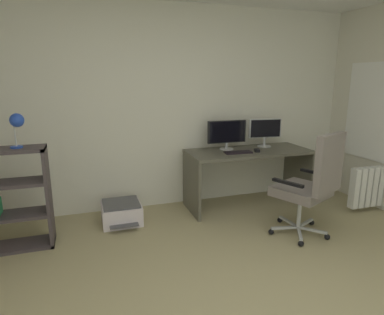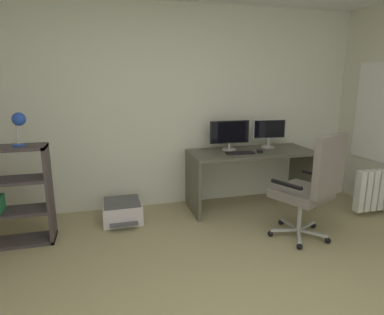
{
  "view_description": "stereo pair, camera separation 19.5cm",
  "coord_description": "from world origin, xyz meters",
  "px_view_note": "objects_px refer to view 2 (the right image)",
  "views": [
    {
      "loc": [
        -0.94,
        -1.57,
        1.64
      ],
      "look_at": [
        0.18,
        1.82,
        0.78
      ],
      "focal_mm": 30.89,
      "sensor_mm": 36.0,
      "label": 1
    },
    {
      "loc": [
        -0.75,
        -1.62,
        1.64
      ],
      "look_at": [
        0.18,
        1.82,
        0.78
      ],
      "focal_mm": 30.89,
      "sensor_mm": 36.0,
      "label": 2
    }
  ],
  "objects_px": {
    "desk": "(251,165)",
    "keyboard": "(240,153)",
    "desk_lamp": "(19,122)",
    "monitor_secondary": "(269,131)",
    "radiator": "(382,189)",
    "monitor_main": "(230,133)",
    "printer": "(122,211)",
    "computer_mouse": "(260,151)",
    "office_chair": "(312,185)"
  },
  "relations": [
    {
      "from": "office_chair",
      "to": "printer",
      "type": "xyz_separation_m",
      "value": [
        -1.83,
        0.98,
        -0.48
      ]
    },
    {
      "from": "radiator",
      "to": "monitor_main",
      "type": "bearing_deg",
      "value": 155.46
    },
    {
      "from": "monitor_main",
      "to": "radiator",
      "type": "bearing_deg",
      "value": -24.54
    },
    {
      "from": "office_chair",
      "to": "desk_lamp",
      "type": "xyz_separation_m",
      "value": [
        -2.76,
        0.71,
        0.64
      ]
    },
    {
      "from": "monitor_main",
      "to": "computer_mouse",
      "type": "relative_size",
      "value": 5.16
    },
    {
      "from": "desk_lamp",
      "to": "printer",
      "type": "relative_size",
      "value": 0.62
    },
    {
      "from": "monitor_secondary",
      "to": "monitor_main",
      "type": "bearing_deg",
      "value": -179.99
    },
    {
      "from": "desk",
      "to": "keyboard",
      "type": "relative_size",
      "value": 4.64
    },
    {
      "from": "desk",
      "to": "radiator",
      "type": "height_order",
      "value": "desk"
    },
    {
      "from": "keyboard",
      "to": "printer",
      "type": "xyz_separation_m",
      "value": [
        -1.44,
        0.08,
        -0.63
      ]
    },
    {
      "from": "computer_mouse",
      "to": "printer",
      "type": "relative_size",
      "value": 0.19
    },
    {
      "from": "keyboard",
      "to": "computer_mouse",
      "type": "xyz_separation_m",
      "value": [
        0.26,
        -0.0,
        0.01
      ]
    },
    {
      "from": "computer_mouse",
      "to": "office_chair",
      "type": "height_order",
      "value": "office_chair"
    },
    {
      "from": "office_chair",
      "to": "radiator",
      "type": "height_order",
      "value": "office_chair"
    },
    {
      "from": "monitor_secondary",
      "to": "printer",
      "type": "height_order",
      "value": "monitor_secondary"
    },
    {
      "from": "radiator",
      "to": "monitor_secondary",
      "type": "bearing_deg",
      "value": 146.0
    },
    {
      "from": "computer_mouse",
      "to": "office_chair",
      "type": "xyz_separation_m",
      "value": [
        0.14,
        -0.9,
        -0.16
      ]
    },
    {
      "from": "monitor_main",
      "to": "monitor_secondary",
      "type": "distance_m",
      "value": 0.55
    },
    {
      "from": "keyboard",
      "to": "desk_lamp",
      "type": "height_order",
      "value": "desk_lamp"
    },
    {
      "from": "radiator",
      "to": "computer_mouse",
      "type": "bearing_deg",
      "value": 159.48
    },
    {
      "from": "monitor_main",
      "to": "printer",
      "type": "distance_m",
      "value": 1.63
    },
    {
      "from": "monitor_main",
      "to": "radiator",
      "type": "xyz_separation_m",
      "value": [
        1.72,
        -0.78,
        -0.64
      ]
    },
    {
      "from": "monitor_secondary",
      "to": "printer",
      "type": "relative_size",
      "value": 0.87
    },
    {
      "from": "monitor_main",
      "to": "office_chair",
      "type": "relative_size",
      "value": 0.46
    },
    {
      "from": "monitor_secondary",
      "to": "printer",
      "type": "distance_m",
      "value": 2.13
    },
    {
      "from": "printer",
      "to": "office_chair",
      "type": "bearing_deg",
      "value": -28.15
    },
    {
      "from": "monitor_main",
      "to": "desk_lamp",
      "type": "bearing_deg",
      "value": -168.94
    },
    {
      "from": "monitor_main",
      "to": "monitor_secondary",
      "type": "relative_size",
      "value": 1.15
    },
    {
      "from": "keyboard",
      "to": "monitor_main",
      "type": "bearing_deg",
      "value": 103.3
    },
    {
      "from": "printer",
      "to": "keyboard",
      "type": "bearing_deg",
      "value": -2.99
    },
    {
      "from": "computer_mouse",
      "to": "keyboard",
      "type": "bearing_deg",
      "value": -164.28
    },
    {
      "from": "keyboard",
      "to": "radiator",
      "type": "distance_m",
      "value": 1.81
    },
    {
      "from": "keyboard",
      "to": "radiator",
      "type": "xyz_separation_m",
      "value": [
        1.67,
        -0.53,
        -0.44
      ]
    },
    {
      "from": "monitor_secondary",
      "to": "radiator",
      "type": "height_order",
      "value": "monitor_secondary"
    },
    {
      "from": "office_chair",
      "to": "computer_mouse",
      "type": "bearing_deg",
      "value": 98.6
    },
    {
      "from": "office_chair",
      "to": "radiator",
      "type": "distance_m",
      "value": 1.36
    },
    {
      "from": "monitor_secondary",
      "to": "radiator",
      "type": "xyz_separation_m",
      "value": [
        1.16,
        -0.78,
        -0.66
      ]
    },
    {
      "from": "office_chair",
      "to": "radiator",
      "type": "relative_size",
      "value": 1.52
    },
    {
      "from": "desk",
      "to": "monitor_secondary",
      "type": "distance_m",
      "value": 0.54
    },
    {
      "from": "monitor_main",
      "to": "printer",
      "type": "height_order",
      "value": "monitor_main"
    },
    {
      "from": "printer",
      "to": "computer_mouse",
      "type": "bearing_deg",
      "value": -2.57
    },
    {
      "from": "office_chair",
      "to": "printer",
      "type": "height_order",
      "value": "office_chair"
    },
    {
      "from": "desk_lamp",
      "to": "monitor_main",
      "type": "bearing_deg",
      "value": 11.06
    },
    {
      "from": "desk",
      "to": "computer_mouse",
      "type": "distance_m",
      "value": 0.24
    },
    {
      "from": "monitor_main",
      "to": "radiator",
      "type": "distance_m",
      "value": 1.99
    },
    {
      "from": "desk_lamp",
      "to": "printer",
      "type": "height_order",
      "value": "desk_lamp"
    },
    {
      "from": "desk",
      "to": "printer",
      "type": "bearing_deg",
      "value": -178.75
    },
    {
      "from": "keyboard",
      "to": "office_chair",
      "type": "distance_m",
      "value": 1.0
    },
    {
      "from": "desk",
      "to": "monitor_secondary",
      "type": "xyz_separation_m",
      "value": [
        0.31,
        0.14,
        0.42
      ]
    },
    {
      "from": "monitor_secondary",
      "to": "office_chair",
      "type": "bearing_deg",
      "value": -95.67
    }
  ]
}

